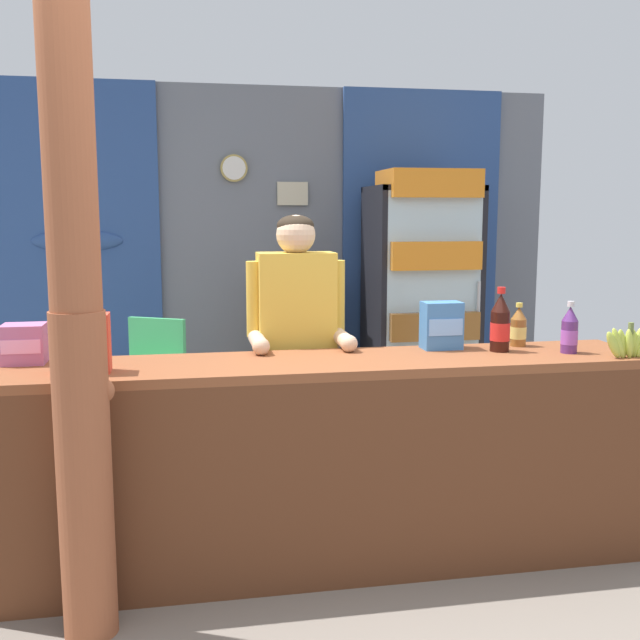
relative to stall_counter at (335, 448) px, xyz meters
name	(u,v)px	position (x,y,z in m)	size (l,w,h in m)	color
ground_plane	(289,497)	(-0.08, 0.89, -0.57)	(8.27, 8.27, 0.00)	slate
back_wall_curtained	(254,248)	(-0.07, 2.85, 0.73)	(4.80, 0.22, 2.53)	slate
stall_counter	(335,448)	(0.00, 0.00, 0.00)	(2.86, 0.52, 0.93)	brown
timber_post	(77,325)	(-0.99, -0.29, 0.60)	(0.22, 0.20, 2.45)	#995133
drink_fridge	(422,285)	(1.13, 2.27, 0.47)	(0.78, 0.69, 1.87)	black
bottle_shelf_rack	(305,342)	(0.28, 2.48, 0.02)	(0.48, 0.28, 1.13)	brown
plastic_lawn_chair	(148,375)	(-0.87, 1.97, -0.07)	(0.60, 0.60, 0.86)	#4CC675
shopkeeper	(296,335)	(-0.08, 0.53, 0.40)	(0.48, 0.42, 1.56)	#28282D
soda_bottle_cola	(500,324)	(0.81, 0.16, 0.49)	(0.09, 0.09, 0.30)	black
soda_bottle_iced_tea	(518,328)	(0.95, 0.27, 0.45)	(0.08, 0.08, 0.21)	brown
soda_bottle_grape_soda	(570,331)	(1.10, 0.06, 0.47)	(0.07, 0.07, 0.24)	#56286B
snack_box_crackers	(83,344)	(-1.02, 0.02, 0.48)	(0.20, 0.11, 0.24)	#E5422D
snack_box_biscuit	(441,325)	(0.57, 0.27, 0.48)	(0.18, 0.12, 0.22)	#3D75B7
snack_box_wafer	(24,344)	(-1.29, 0.26, 0.45)	(0.17, 0.15, 0.17)	#B76699
banana_bunch	(631,343)	(1.32, -0.08, 0.43)	(0.27, 0.06, 0.16)	#B7C647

